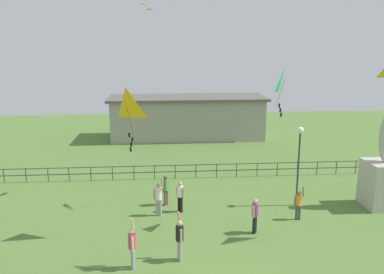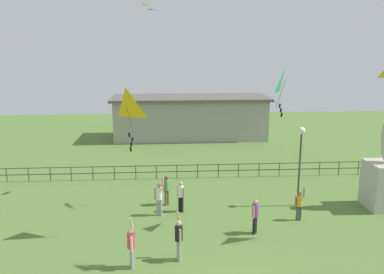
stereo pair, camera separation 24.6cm
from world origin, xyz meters
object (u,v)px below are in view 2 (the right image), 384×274
at_px(lamppost, 301,149).
at_px(person_3, 181,195).
at_px(kite_1, 285,81).
at_px(person_7, 255,214).
at_px(kite_0, 126,106).
at_px(person_6, 159,197).
at_px(person_0, 131,245).
at_px(person_2, 299,204).
at_px(person_1, 179,237).
at_px(person_4, 167,188).

distance_m(lamppost, person_3, 6.81).
xyz_separation_m(person_3, kite_1, (4.63, -2.18, 6.13)).
xyz_separation_m(person_7, kite_0, (-5.76, -0.12, 5.14)).
bearing_deg(kite_1, person_6, 162.80).
height_order(person_0, kite_1, kite_1).
height_order(person_2, person_3, person_2).
height_order(lamppost, person_3, lamppost).
height_order(lamppost, kite_1, kite_1).
relative_size(person_0, kite_0, 0.71).
height_order(person_1, person_7, person_1).
bearing_deg(person_3, kite_0, -129.78).
height_order(person_0, person_6, person_6).
distance_m(person_2, person_3, 6.06).
relative_size(person_3, person_4, 0.98).
distance_m(person_1, person_2, 7.08).
height_order(person_1, kite_0, kite_0).
distance_m(person_4, kite_1, 8.72).
xyz_separation_m(person_1, person_3, (0.28, 4.95, -0.07)).
distance_m(person_3, kite_0, 6.39).
bearing_deg(person_0, person_4, 77.44).
xyz_separation_m(lamppost, person_2, (-0.54, -1.84, -2.32)).
relative_size(person_4, kite_0, 0.60).
xyz_separation_m(person_2, person_7, (-2.53, -1.31, 0.09)).
bearing_deg(kite_1, person_1, -150.54).
bearing_deg(person_3, person_1, -93.18).
bearing_deg(person_3, person_7, -39.59).
bearing_deg(person_1, kite_0, 136.00).
xyz_separation_m(lamppost, person_3, (-6.42, -0.38, -2.25)).
height_order(person_1, person_4, person_1).
bearing_deg(person_2, lamppost, 73.76).
distance_m(person_0, person_6, 5.12).
bearing_deg(kite_1, person_3, 154.79).
bearing_deg(person_3, person_2, -13.98).
relative_size(lamppost, kite_0, 1.56).
bearing_deg(person_6, person_2, -8.66).
bearing_deg(person_6, person_0, -101.56).
xyz_separation_m(lamppost, kite_1, (-1.79, -2.56, 3.88)).
height_order(lamppost, person_6, lamppost).
distance_m(person_7, kite_0, 7.72).
bearing_deg(lamppost, kite_1, -124.98).
bearing_deg(person_3, person_4, 127.03).
height_order(lamppost, person_7, lamppost).
relative_size(person_1, person_3, 1.23).
height_order(person_1, person_3, person_1).
bearing_deg(person_1, person_0, -166.24).
bearing_deg(person_6, kite_1, -17.20).
height_order(person_3, person_7, person_7).
bearing_deg(person_2, kite_1, -150.25).
bearing_deg(kite_1, kite_0, -174.23).
bearing_deg(person_6, person_4, 73.86).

